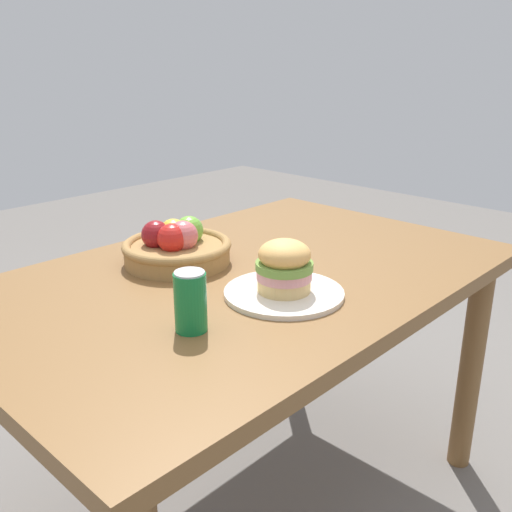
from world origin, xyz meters
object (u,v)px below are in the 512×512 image
at_px(sandwich, 284,266).
at_px(fruit_basket, 177,246).
at_px(plate, 284,293).
at_px(soda_can, 190,301).

relative_size(sandwich, fruit_basket, 0.46).
distance_m(plate, fruit_basket, 0.36).
height_order(plate, fruit_basket, fruit_basket).
bearing_deg(sandwich, plate, 82.87).
bearing_deg(plate, soda_can, 175.74).
xyz_separation_m(plate, sandwich, (-0.00, -0.00, 0.07)).
bearing_deg(plate, fruit_basket, 94.67).
relative_size(sandwich, soda_can, 1.05).
bearing_deg(fruit_basket, plate, -85.33).
bearing_deg(plate, sandwich, -97.13).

